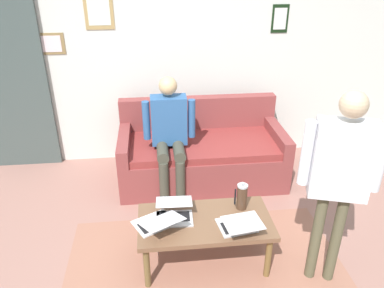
{
  "coord_description": "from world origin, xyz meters",
  "views": [
    {
      "loc": [
        0.32,
        2.22,
        2.37
      ],
      "look_at": [
        -0.02,
        -0.85,
        0.8
      ],
      "focal_mm": 34.95,
      "sensor_mm": 36.0,
      "label": 1
    }
  ],
  "objects_px": {
    "coffee_table": "(205,225)",
    "french_press": "(242,196)",
    "laptop_center": "(239,224)",
    "laptop_right": "(157,222)",
    "couch": "(201,154)",
    "interior_door": "(12,86)",
    "laptop_left": "(174,213)",
    "person_standing": "(340,169)",
    "person_seated": "(170,130)"
  },
  "relations": [
    {
      "from": "coffee_table",
      "to": "french_press",
      "type": "height_order",
      "value": "french_press"
    },
    {
      "from": "laptop_center",
      "to": "laptop_right",
      "type": "distance_m",
      "value": 0.64
    },
    {
      "from": "couch",
      "to": "coffee_table",
      "type": "distance_m",
      "value": 1.39
    },
    {
      "from": "interior_door",
      "to": "couch",
      "type": "xyz_separation_m",
      "value": [
        -2.13,
        0.55,
        -0.72
      ]
    },
    {
      "from": "laptop_left",
      "to": "french_press",
      "type": "bearing_deg",
      "value": -173.9
    },
    {
      "from": "couch",
      "to": "person_standing",
      "type": "distance_m",
      "value": 1.96
    },
    {
      "from": "coffee_table",
      "to": "laptop_right",
      "type": "distance_m",
      "value": 0.41
    },
    {
      "from": "french_press",
      "to": "person_standing",
      "type": "height_order",
      "value": "person_standing"
    },
    {
      "from": "couch",
      "to": "person_seated",
      "type": "relative_size",
      "value": 1.44
    },
    {
      "from": "person_standing",
      "to": "interior_door",
      "type": "bearing_deg",
      "value": -37.25
    },
    {
      "from": "couch",
      "to": "person_standing",
      "type": "bearing_deg",
      "value": 114.65
    },
    {
      "from": "laptop_left",
      "to": "laptop_center",
      "type": "bearing_deg",
      "value": 156.65
    },
    {
      "from": "interior_door",
      "to": "coffee_table",
      "type": "bearing_deg",
      "value": 135.88
    },
    {
      "from": "person_standing",
      "to": "couch",
      "type": "bearing_deg",
      "value": -65.35
    },
    {
      "from": "laptop_left",
      "to": "person_seated",
      "type": "height_order",
      "value": "person_seated"
    },
    {
      "from": "laptop_left",
      "to": "coffee_table",
      "type": "bearing_deg",
      "value": 164.75
    },
    {
      "from": "interior_door",
      "to": "couch",
      "type": "height_order",
      "value": "interior_door"
    },
    {
      "from": "interior_door",
      "to": "person_seated",
      "type": "relative_size",
      "value": 1.6
    },
    {
      "from": "person_seated",
      "to": "coffee_table",
      "type": "bearing_deg",
      "value": 100.69
    },
    {
      "from": "couch",
      "to": "french_press",
      "type": "height_order",
      "value": "couch"
    },
    {
      "from": "coffee_table",
      "to": "french_press",
      "type": "xyz_separation_m",
      "value": [
        -0.33,
        -0.13,
        0.17
      ]
    },
    {
      "from": "laptop_left",
      "to": "couch",
      "type": "bearing_deg",
      "value": -106.89
    },
    {
      "from": "coffee_table",
      "to": "french_press",
      "type": "relative_size",
      "value": 4.19
    },
    {
      "from": "laptop_left",
      "to": "french_press",
      "type": "height_order",
      "value": "french_press"
    },
    {
      "from": "person_seated",
      "to": "laptop_center",
      "type": "bearing_deg",
      "value": 109.6
    },
    {
      "from": "coffee_table",
      "to": "person_standing",
      "type": "relative_size",
      "value": 0.68
    },
    {
      "from": "interior_door",
      "to": "couch",
      "type": "bearing_deg",
      "value": 165.66
    },
    {
      "from": "laptop_right",
      "to": "french_press",
      "type": "relative_size",
      "value": 1.8
    },
    {
      "from": "interior_door",
      "to": "coffee_table",
      "type": "distance_m",
      "value": 2.83
    },
    {
      "from": "french_press",
      "to": "person_standing",
      "type": "bearing_deg",
      "value": 145.1
    },
    {
      "from": "coffee_table",
      "to": "person_seated",
      "type": "distance_m",
      "value": 1.22
    },
    {
      "from": "laptop_center",
      "to": "person_standing",
      "type": "height_order",
      "value": "person_standing"
    },
    {
      "from": "interior_door",
      "to": "person_standing",
      "type": "height_order",
      "value": "interior_door"
    },
    {
      "from": "couch",
      "to": "interior_door",
      "type": "bearing_deg",
      "value": -14.34
    },
    {
      "from": "interior_door",
      "to": "laptop_right",
      "type": "xyz_separation_m",
      "value": [
        -1.59,
        1.97,
        -0.54
      ]
    },
    {
      "from": "coffee_table",
      "to": "laptop_center",
      "type": "relative_size",
      "value": 2.8
    },
    {
      "from": "laptop_center",
      "to": "person_standing",
      "type": "relative_size",
      "value": 0.24
    },
    {
      "from": "person_standing",
      "to": "person_seated",
      "type": "xyz_separation_m",
      "value": [
        1.13,
        -1.43,
        -0.3
      ]
    },
    {
      "from": "interior_door",
      "to": "laptop_right",
      "type": "relative_size",
      "value": 4.38
    },
    {
      "from": "couch",
      "to": "french_press",
      "type": "relative_size",
      "value": 7.1
    },
    {
      "from": "coffee_table",
      "to": "person_standing",
      "type": "distance_m",
      "value": 1.15
    },
    {
      "from": "laptop_right",
      "to": "person_standing",
      "type": "relative_size",
      "value": 0.29
    },
    {
      "from": "couch",
      "to": "french_press",
      "type": "bearing_deg",
      "value": 98.07
    },
    {
      "from": "couch",
      "to": "laptop_right",
      "type": "height_order",
      "value": "couch"
    },
    {
      "from": "interior_door",
      "to": "laptop_center",
      "type": "xyz_separation_m",
      "value": [
        -2.23,
        2.07,
        -0.54
      ]
    },
    {
      "from": "interior_door",
      "to": "person_standing",
      "type": "relative_size",
      "value": 1.28
    },
    {
      "from": "laptop_right",
      "to": "french_press",
      "type": "height_order",
      "value": "french_press"
    },
    {
      "from": "laptop_right",
      "to": "person_seated",
      "type": "distance_m",
      "value": 1.23
    },
    {
      "from": "coffee_table",
      "to": "laptop_left",
      "type": "xyz_separation_m",
      "value": [
        0.25,
        -0.07,
        0.09
      ]
    },
    {
      "from": "laptop_center",
      "to": "laptop_right",
      "type": "relative_size",
      "value": 0.83
    }
  ]
}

